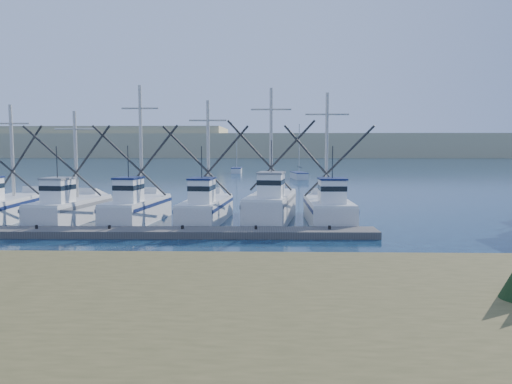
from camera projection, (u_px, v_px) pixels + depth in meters
ground at (261, 267)px, 20.25m from camera, size 500.00×500.00×0.00m
floating_dock at (109, 232)px, 27.20m from camera, size 29.21×2.36×0.39m
dune_ridge at (268, 146)px, 228.82m from camera, size 360.00×60.00×10.00m
trawler_fleet at (135, 208)px, 31.88m from camera, size 28.61×8.14×8.84m
sailboat_near at (299, 176)px, 74.19m from camera, size 2.44×6.19×8.10m
sailboat_far at (237, 170)px, 90.03m from camera, size 1.79×5.27×8.10m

